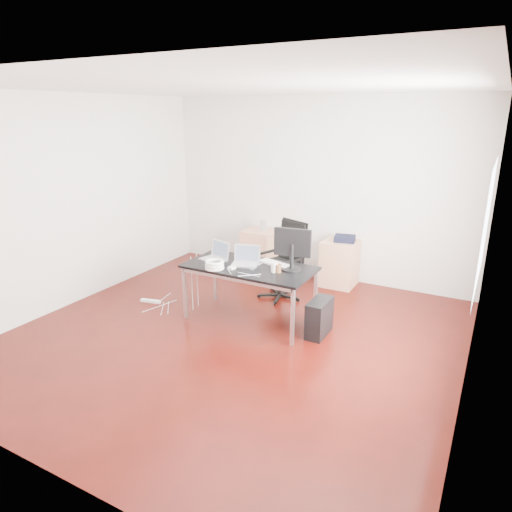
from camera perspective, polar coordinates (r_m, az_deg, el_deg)
The scene contains 18 objects.
room_shell at distance 5.02m, azimuth -2.61°, elevation 4.30°, with size 5.00×5.00×5.00m.
desk at distance 5.66m, azimuth -0.82°, elevation -1.78°, with size 1.60×0.80×0.73m.
office_chair at distance 6.46m, azimuth 3.63°, elevation -0.01°, with size 0.62×0.64×1.08m.
filing_cabinet_left at distance 7.59m, azimuth 0.47°, elevation 0.68°, with size 0.50×0.50×0.70m, color tan.
filing_cabinet_right at distance 7.07m, azimuth 10.40°, elevation -0.88°, with size 0.50×0.50×0.70m, color tan.
pc_tower at distance 5.52m, azimuth 7.91°, elevation -7.64°, with size 0.20×0.45×0.44m, color black.
wastebasket at distance 7.32m, azimuth 4.22°, elevation -1.72°, with size 0.24×0.24×0.28m, color black.
power_strip at distance 6.60m, azimuth -13.01°, elevation -5.51°, with size 0.30×0.06×0.04m, color white.
laptop_left at distance 5.90m, azimuth -5.05°, elevation 0.07°, with size 0.39×0.34×0.23m.
laptop_right at distance 5.70m, azimuth -1.32°, elevation -0.51°, with size 0.39×0.34×0.23m.
monitor at distance 5.46m, azimuth 4.57°, elevation 1.14°, with size 0.45×0.26×0.51m.
keyboard at distance 5.71m, azimuth 2.39°, elevation -0.95°, with size 0.44×0.14×0.02m, color white.
cup_white at distance 5.43m, azimuth 2.30°, elevation -1.41°, with size 0.08×0.08×0.12m, color white.
cup_brown at distance 5.42m, azimuth 2.76°, elevation -1.56°, with size 0.08×0.08×0.10m, color brown.
cable_coil at distance 5.54m, azimuth -5.21°, elevation -1.13°, with size 0.24×0.24×0.11m.
power_adapter at distance 5.55m, azimuth -3.03°, elevation -1.49°, with size 0.07×0.07×0.03m, color white.
speaker at distance 7.44m, azimuth 0.90°, elevation 3.86°, with size 0.09×0.08×0.18m, color #9E9E9E.
navy_garment at distance 6.95m, azimuth 11.04°, elevation 2.15°, with size 0.30×0.24×0.09m, color black.
Camera 1 is at (2.56, -4.18, 2.55)m, focal length 32.00 mm.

